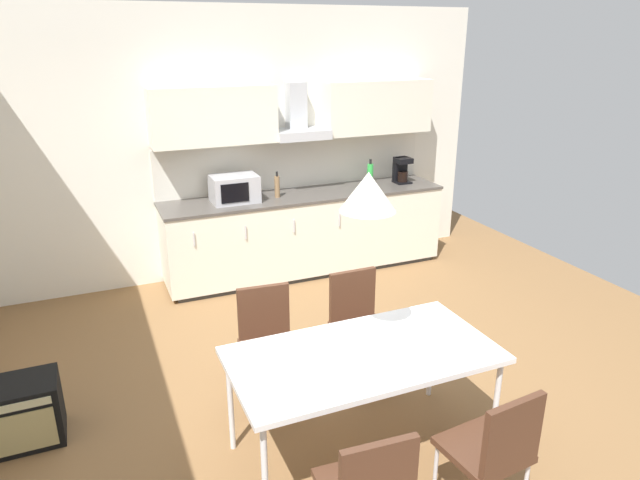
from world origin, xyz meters
TOP-DOWN VIEW (x-y plane):
  - ground_plane at (0.00, 0.00)m, footprint 7.35×7.46m
  - wall_back at (0.00, 2.54)m, footprint 5.88×0.10m
  - kitchen_counter at (0.72, 2.16)m, footprint 3.16×0.68m
  - backsplash_tile at (0.72, 2.48)m, footprint 3.14×0.02m
  - upper_wall_cabinets at (0.72, 2.32)m, footprint 3.14×0.40m
  - microwave at (-0.07, 2.16)m, footprint 0.48×0.35m
  - coffee_maker at (1.95, 2.19)m, footprint 0.18×0.19m
  - bottle_brown at (0.40, 2.15)m, footprint 0.06×0.06m
  - bottle_green at (1.55, 2.22)m, footprint 0.07×0.07m
  - dining_table at (-0.07, -0.79)m, footprint 1.64×0.84m
  - chair_near_right at (0.31, -1.59)m, footprint 0.44×0.44m
  - chair_far_left at (-0.43, 0.01)m, footprint 0.43×0.43m
  - chair_far_right at (0.30, 0.01)m, footprint 0.40×0.40m
  - guitar_amp at (-2.10, 0.18)m, footprint 0.52×0.37m
  - pendant_lamp at (-0.07, -0.79)m, footprint 0.32×0.32m

SIDE VIEW (x-z plane):
  - ground_plane at x=0.00m, z-range -0.02..0.00m
  - guitar_amp at x=-2.10m, z-range 0.00..0.44m
  - kitchen_counter at x=0.72m, z-range 0.00..0.92m
  - chair_near_right at x=0.31m, z-range 0.10..0.97m
  - chair_far_left at x=-0.43m, z-range 0.10..0.97m
  - chair_far_right at x=0.30m, z-range 0.10..0.97m
  - dining_table at x=-0.07m, z-range 0.33..1.07m
  - bottle_brown at x=0.40m, z-range 0.89..1.17m
  - bottle_green at x=1.55m, z-range 0.89..1.20m
  - microwave at x=-0.07m, z-range 0.91..1.19m
  - coffee_maker at x=1.95m, z-range 0.91..1.21m
  - backsplash_tile at x=0.72m, z-range 0.91..1.45m
  - wall_back at x=0.00m, z-range 0.00..2.86m
  - pendant_lamp at x=-0.07m, z-range 1.65..1.87m
  - upper_wall_cabinets at x=0.72m, z-range 1.49..2.08m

